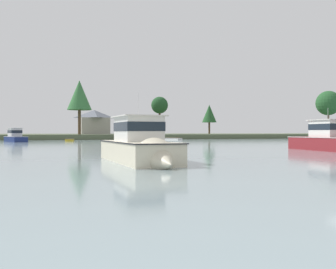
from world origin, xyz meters
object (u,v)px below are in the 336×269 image
(dinghy_white, at_px, (173,139))
(cruiser_navy, at_px, (14,139))
(dinghy_yellow, at_px, (70,140))
(mooring_buoy_white, at_px, (333,142))
(cruiser_cream, at_px, (142,152))
(cruiser_maroon, at_px, (328,143))

(dinghy_white, distance_m, cruiser_navy, 29.98)
(dinghy_yellow, bearing_deg, mooring_buoy_white, -31.45)
(cruiser_cream, bearing_deg, dinghy_yellow, 90.55)
(cruiser_maroon, height_order, cruiser_cream, cruiser_maroon)
(cruiser_navy, distance_m, mooring_buoy_white, 51.06)
(dinghy_white, height_order, cruiser_cream, cruiser_cream)
(dinghy_white, bearing_deg, cruiser_cream, -111.14)
(cruiser_cream, bearing_deg, cruiser_navy, 101.09)
(dinghy_yellow, bearing_deg, cruiser_navy, -179.97)
(cruiser_maroon, distance_m, dinghy_yellow, 45.36)
(dinghy_yellow, relative_size, cruiser_cream, 0.36)
(cruiser_maroon, xyz_separation_m, cruiser_navy, (-28.25, 41.07, -0.12))
(cruiser_cream, distance_m, mooring_buoy_white, 44.61)
(cruiser_navy, bearing_deg, dinghy_yellow, 0.03)
(cruiser_maroon, bearing_deg, cruiser_navy, 124.52)
(dinghy_white, bearing_deg, mooring_buoy_white, -58.68)
(mooring_buoy_white, bearing_deg, cruiser_cream, -144.60)
(dinghy_white, bearing_deg, cruiser_maroon, -91.86)
(cruiser_navy, bearing_deg, mooring_buoy_white, -26.16)
(cruiser_maroon, bearing_deg, dinghy_yellow, 115.10)
(dinghy_white, xyz_separation_m, dinghy_yellow, (-20.70, -3.98, -0.02))
(dinghy_white, relative_size, mooring_buoy_white, 9.83)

